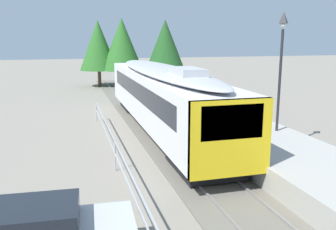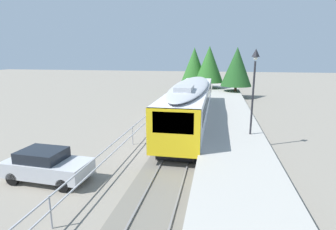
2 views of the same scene
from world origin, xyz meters
name	(u,v)px [view 2 (image 2 of 2)]	position (x,y,z in m)	size (l,w,h in m)	color
ground_plane	(141,140)	(-3.00, 22.00, 0.00)	(160.00, 160.00, 0.00)	gray
track_rails	(184,142)	(0.00, 22.00, 0.03)	(3.20, 60.00, 0.14)	#6B665B
commuter_train	(191,101)	(0.00, 26.46, 2.14)	(2.82, 18.03, 3.74)	silver
station_platform	(232,139)	(3.25, 22.00, 0.45)	(3.90, 60.00, 0.90)	#A8A59E
platform_lamp_mid_platform	(254,76)	(4.33, 21.85, 4.62)	(0.34, 0.34, 5.35)	#232328
carpark_fence	(50,205)	(-3.30, 12.00, 0.91)	(0.06, 36.06, 1.25)	#9EA0A5
parked_hatchback_silver	(47,165)	(-5.66, 15.23, 0.79)	(4.10, 1.99, 1.53)	#B7BABF
tree_behind_carpark	(237,67)	(4.61, 42.82, 4.27)	(4.21, 4.21, 6.93)	brown
tree_behind_station_far	(209,64)	(0.76, 45.93, 4.48)	(4.31, 4.31, 7.19)	brown
tree_distant_left	(194,65)	(-1.58, 47.02, 4.37)	(3.99, 3.99, 6.99)	brown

